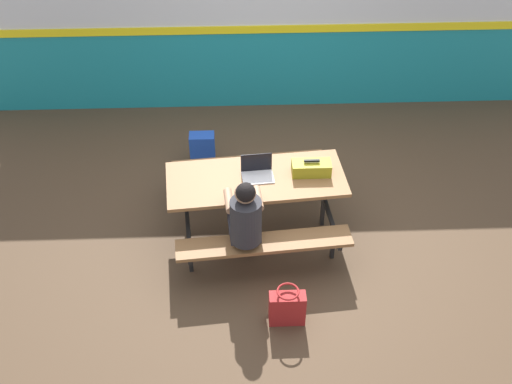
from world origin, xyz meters
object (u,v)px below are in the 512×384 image
Objects in this scene: tote_bag_bright at (287,308)px; student_nearer at (245,219)px; toolbox_grey at (311,168)px; backpack_dark at (203,150)px; laptop_silver at (257,172)px; picnic_table_main at (256,190)px.

student_nearer is at bearing 118.82° from tote_bag_bright.
toolbox_grey is 1.75m from backpack_dark.
backpack_dark is at bearing 109.17° from tote_bag_bright.
toolbox_grey is at bearing 75.97° from tote_bag_bright.
backpack_dark is 1.02× the size of tote_bag_bright.
student_nearer reaches higher than laptop_silver.
picnic_table_main is at bearing 101.11° from tote_bag_bright.
toolbox_grey is (0.57, 0.05, 0.24)m from picnic_table_main.
laptop_silver reaches higher than tote_bag_bright.
laptop_silver is 0.77× the size of backpack_dark.
student_nearer is 1.90m from backpack_dark.
laptop_silver reaches higher than toolbox_grey.
student_nearer is 0.63m from laptop_silver.
student_nearer is (-0.13, -0.57, 0.13)m from picnic_table_main.
backpack_dark is at bearing 105.15° from student_nearer.
laptop_silver is at bearing 77.04° from student_nearer.
student_nearer is at bearing -102.51° from picnic_table_main.
backpack_dark is at bearing 135.57° from toolbox_grey.
student_nearer is 3.02× the size of toolbox_grey.
picnic_table_main is at bearing 77.49° from student_nearer.
picnic_table_main is at bearing -109.34° from laptop_silver.
tote_bag_bright is (0.37, -0.67, -0.51)m from student_nearer.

